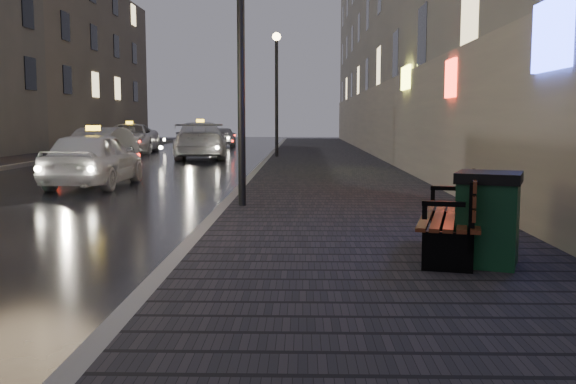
% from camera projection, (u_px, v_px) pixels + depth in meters
% --- Properties ---
extents(sidewalk, '(4.60, 58.00, 0.15)m').
position_uv_depth(sidewalk, '(325.00, 160.00, 26.77)').
color(sidewalk, black).
rests_on(sidewalk, ground).
extents(curb, '(0.20, 58.00, 0.15)m').
position_uv_depth(curb, '(267.00, 160.00, 26.82)').
color(curb, slate).
rests_on(curb, ground).
extents(sidewalk_far, '(2.40, 58.00, 0.15)m').
position_uv_depth(sidewalk_far, '(26.00, 159.00, 27.05)').
color(sidewalk_far, black).
rests_on(sidewalk_far, ground).
extents(curb_far, '(0.20, 58.00, 0.15)m').
position_uv_depth(curb_far, '(57.00, 159.00, 27.02)').
color(curb_far, slate).
rests_on(curb_far, ground).
extents(building_near, '(1.80, 50.00, 13.00)m').
position_uv_depth(building_near, '(391.00, 17.00, 29.95)').
color(building_near, '#605B54').
rests_on(building_near, ground).
extents(building_far_c, '(6.00, 22.00, 11.00)m').
position_uv_depth(building_far_c, '(65.00, 65.00, 44.44)').
color(building_far_c, '#6B6051').
rests_on(building_far_c, ground).
extents(lamp_near, '(0.36, 0.36, 5.28)m').
position_uv_depth(lamp_near, '(241.00, 22.00, 11.53)').
color(lamp_near, black).
rests_on(lamp_near, sidewalk).
extents(lamp_far, '(0.36, 0.36, 5.28)m').
position_uv_depth(lamp_far, '(277.00, 79.00, 27.43)').
color(lamp_far, black).
rests_on(lamp_far, sidewalk).
extents(bench, '(1.10, 1.99, 0.97)m').
position_uv_depth(bench, '(457.00, 215.00, 7.38)').
color(bench, black).
rests_on(bench, sidewalk).
extents(trash_bin, '(0.86, 0.86, 1.02)m').
position_uv_depth(trash_bin, '(488.00, 218.00, 6.97)').
color(trash_bin, '#0D321B').
rests_on(trash_bin, sidewalk).
extents(taxi_near, '(1.73, 4.26, 1.45)m').
position_uv_depth(taxi_near, '(94.00, 159.00, 16.64)').
color(taxi_near, white).
rests_on(taxi_near, ground).
extents(car_left_mid, '(1.99, 4.52, 1.44)m').
position_uv_depth(car_left_mid, '(99.00, 147.00, 24.28)').
color(car_left_mid, gray).
rests_on(car_left_mid, ground).
extents(taxi_mid, '(3.02, 5.86, 1.63)m').
position_uv_depth(taxi_mid, '(201.00, 140.00, 28.69)').
color(taxi_mid, silver).
rests_on(taxi_mid, ground).
extents(taxi_far, '(3.10, 5.76, 1.53)m').
position_uv_depth(taxi_far, '(130.00, 138.00, 33.60)').
color(taxi_far, silver).
rests_on(taxi_far, ground).
extents(car_far, '(1.72, 3.90, 1.30)m').
position_uv_depth(car_far, '(223.00, 137.00, 41.35)').
color(car_far, '#A4A4AC').
rests_on(car_far, ground).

